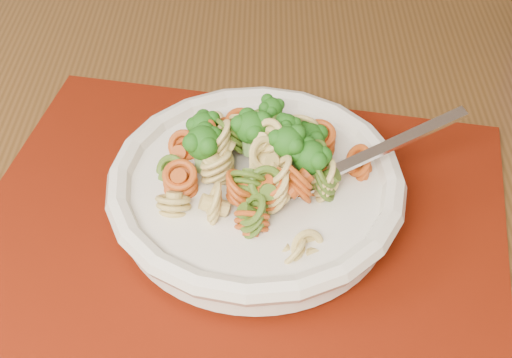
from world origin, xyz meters
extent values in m
cube|color=#513416|center=(0.68, 0.62, 0.72)|extent=(1.59, 1.24, 0.04)
cube|color=#5F1304|center=(0.72, 0.50, 0.75)|extent=(0.54, 0.50, 0.00)
cylinder|color=beige|center=(0.74, 0.51, 0.75)|extent=(0.10, 0.10, 0.01)
cylinder|color=beige|center=(0.74, 0.51, 0.77)|extent=(0.22, 0.22, 0.03)
torus|color=beige|center=(0.74, 0.51, 0.78)|extent=(0.24, 0.24, 0.02)
camera|label=1|loc=(0.64, 0.11, 1.19)|focal=50.00mm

